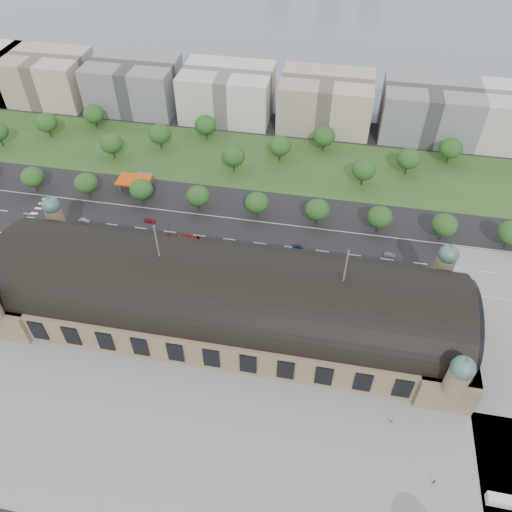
% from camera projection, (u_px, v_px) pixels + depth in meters
% --- Properties ---
extents(ground, '(900.00, 900.00, 0.00)m').
position_uv_depth(ground, '(228.00, 319.00, 165.01)').
color(ground, black).
rests_on(ground, ground).
extents(station, '(150.00, 48.40, 44.30)m').
position_uv_depth(station, '(226.00, 298.00, 157.82)').
color(station, '#877454').
rests_on(station, ground).
extents(plaza_south, '(190.00, 48.00, 0.12)m').
position_uv_depth(plaza_south, '(228.00, 452.00, 132.82)').
color(plaza_south, gray).
rests_on(plaza_south, ground).
extents(road_slab, '(260.00, 26.00, 0.10)m').
position_uv_depth(road_slab, '(199.00, 236.00, 194.30)').
color(road_slab, black).
rests_on(road_slab, ground).
extents(grass_belt, '(300.00, 45.00, 0.10)m').
position_uv_depth(grass_belt, '(241.00, 159.00, 232.26)').
color(grass_belt, '#2D4D1E').
rests_on(grass_belt, ground).
extents(petrol_station, '(14.00, 13.00, 5.05)m').
position_uv_depth(petrol_station, '(140.00, 179.00, 215.81)').
color(petrol_station, '#CD480C').
rests_on(petrol_station, ground).
extents(lake, '(700.00, 320.00, 0.08)m').
position_uv_depth(lake, '(316.00, 11.00, 374.23)').
color(lake, slate).
rests_on(lake, ground).
extents(office_1, '(45.00, 32.00, 24.00)m').
position_uv_depth(office_1, '(45.00, 77.00, 266.94)').
color(office_1, '#BFAC96').
rests_on(office_1, ground).
extents(office_2, '(45.00, 32.00, 24.00)m').
position_uv_depth(office_2, '(134.00, 85.00, 260.42)').
color(office_2, gray).
rests_on(office_2, ground).
extents(office_3, '(45.00, 32.00, 24.00)m').
position_uv_depth(office_3, '(227.00, 93.00, 253.90)').
color(office_3, silver).
rests_on(office_3, ground).
extents(office_4, '(45.00, 32.00, 24.00)m').
position_uv_depth(office_4, '(326.00, 101.00, 247.38)').
color(office_4, '#BFAC96').
rests_on(office_4, ground).
extents(office_5, '(45.00, 32.00, 24.00)m').
position_uv_depth(office_5, '(429.00, 110.00, 240.86)').
color(office_5, gray).
rests_on(office_5, ground).
extents(tree_row_1, '(9.60, 9.60, 11.52)m').
position_uv_depth(tree_row_1, '(32.00, 177.00, 209.54)').
color(tree_row_1, '#2D2116').
rests_on(tree_row_1, ground).
extents(tree_row_2, '(9.60, 9.60, 11.52)m').
position_uv_depth(tree_row_2, '(86.00, 183.00, 206.41)').
color(tree_row_2, '#2D2116').
rests_on(tree_row_2, ground).
extents(tree_row_3, '(9.60, 9.60, 11.52)m').
position_uv_depth(tree_row_3, '(141.00, 189.00, 203.28)').
color(tree_row_3, '#2D2116').
rests_on(tree_row_3, ground).
extents(tree_row_4, '(9.60, 9.60, 11.52)m').
position_uv_depth(tree_row_4, '(198.00, 196.00, 200.15)').
color(tree_row_4, '#2D2116').
rests_on(tree_row_4, ground).
extents(tree_row_5, '(9.60, 9.60, 11.52)m').
position_uv_depth(tree_row_5, '(257.00, 203.00, 197.02)').
color(tree_row_5, '#2D2116').
rests_on(tree_row_5, ground).
extents(tree_row_6, '(9.60, 9.60, 11.52)m').
position_uv_depth(tree_row_6, '(317.00, 210.00, 193.89)').
color(tree_row_6, '#2D2116').
rests_on(tree_row_6, ground).
extents(tree_row_7, '(9.60, 9.60, 11.52)m').
position_uv_depth(tree_row_7, '(380.00, 217.00, 190.77)').
color(tree_row_7, '#2D2116').
rests_on(tree_row_7, ground).
extents(tree_row_8, '(9.60, 9.60, 11.52)m').
position_uv_depth(tree_row_8, '(445.00, 225.00, 187.64)').
color(tree_row_8, '#2D2116').
rests_on(tree_row_8, ground).
extents(tree_row_9, '(9.60, 9.60, 11.52)m').
position_uv_depth(tree_row_9, '(511.00, 232.00, 184.51)').
color(tree_row_9, '#2D2116').
rests_on(tree_row_9, ground).
extents(tree_belt_1, '(10.40, 10.40, 12.48)m').
position_uv_depth(tree_belt_1, '(47.00, 122.00, 240.55)').
color(tree_belt_1, '#2D2116').
rests_on(tree_belt_1, ground).
extents(tree_belt_2, '(10.40, 10.40, 12.48)m').
position_uv_depth(tree_belt_2, '(94.00, 114.00, 246.50)').
color(tree_belt_2, '#2D2116').
rests_on(tree_belt_2, ground).
extents(tree_belt_3, '(10.40, 10.40, 12.48)m').
position_uv_depth(tree_belt_3, '(111.00, 143.00, 227.17)').
color(tree_belt_3, '#2D2116').
rests_on(tree_belt_3, ground).
extents(tree_belt_4, '(10.40, 10.40, 12.48)m').
position_uv_depth(tree_belt_4, '(160.00, 134.00, 233.12)').
color(tree_belt_4, '#2D2116').
rests_on(tree_belt_4, ground).
extents(tree_belt_5, '(10.40, 10.40, 12.48)m').
position_uv_depth(tree_belt_5, '(205.00, 125.00, 239.06)').
color(tree_belt_5, '#2D2116').
rests_on(tree_belt_5, ground).
extents(tree_belt_6, '(10.40, 10.40, 12.48)m').
position_uv_depth(tree_belt_6, '(233.00, 156.00, 219.74)').
color(tree_belt_6, '#2D2116').
rests_on(tree_belt_6, ground).
extents(tree_belt_7, '(10.40, 10.40, 12.48)m').
position_uv_depth(tree_belt_7, '(280.00, 146.00, 225.68)').
color(tree_belt_7, '#2D2116').
rests_on(tree_belt_7, ground).
extents(tree_belt_8, '(10.40, 10.40, 12.48)m').
position_uv_depth(tree_belt_8, '(324.00, 136.00, 231.63)').
color(tree_belt_8, '#2D2116').
rests_on(tree_belt_8, ground).
extents(tree_belt_9, '(10.40, 10.40, 12.48)m').
position_uv_depth(tree_belt_9, '(364.00, 170.00, 212.31)').
color(tree_belt_9, '#2D2116').
rests_on(tree_belt_9, ground).
extents(tree_belt_10, '(10.40, 10.40, 12.48)m').
position_uv_depth(tree_belt_10, '(409.00, 159.00, 218.25)').
color(tree_belt_10, '#2D2116').
rests_on(tree_belt_10, ground).
extents(tree_belt_11, '(10.40, 10.40, 12.48)m').
position_uv_depth(tree_belt_11, '(451.00, 148.00, 224.20)').
color(tree_belt_11, '#2D2116').
rests_on(tree_belt_11, ground).
extents(traffic_car_1, '(4.37, 1.94, 1.39)m').
position_uv_depth(traffic_car_1, '(84.00, 221.00, 199.65)').
color(traffic_car_1, gray).
rests_on(traffic_car_1, ground).
extents(traffic_car_2, '(4.79, 2.43, 1.30)m').
position_uv_depth(traffic_car_2, '(67.00, 235.00, 193.50)').
color(traffic_car_2, black).
rests_on(traffic_car_2, ground).
extents(traffic_car_3, '(4.62, 2.08, 1.32)m').
position_uv_depth(traffic_car_3, '(150.00, 221.00, 199.70)').
color(traffic_car_3, maroon).
rests_on(traffic_car_3, ground).
extents(traffic_car_4, '(3.80, 1.68, 1.27)m').
position_uv_depth(traffic_car_4, '(297.00, 246.00, 189.20)').
color(traffic_car_4, navy).
rests_on(traffic_car_4, ground).
extents(traffic_car_5, '(4.56, 1.68, 1.49)m').
position_uv_depth(traffic_car_5, '(390.00, 255.00, 185.52)').
color(traffic_car_5, '#4F5255').
rests_on(traffic_car_5, ground).
extents(traffic_car_6, '(4.96, 2.48, 1.35)m').
position_uv_depth(traffic_car_6, '(433.00, 275.00, 178.23)').
color(traffic_car_6, silver).
rests_on(traffic_car_6, ground).
extents(parked_car_0, '(4.62, 3.69, 1.47)m').
position_uv_depth(parked_car_0, '(75.00, 242.00, 190.60)').
color(parked_car_0, black).
rests_on(parked_car_0, ground).
extents(parked_car_1, '(5.38, 4.88, 1.39)m').
position_uv_depth(parked_car_1, '(67.00, 249.00, 188.02)').
color(parked_car_1, maroon).
rests_on(parked_car_1, ground).
extents(parked_car_2, '(6.07, 4.65, 1.64)m').
position_uv_depth(parked_car_2, '(110.00, 250.00, 187.41)').
color(parked_car_2, '#192548').
rests_on(parked_car_2, ground).
extents(parked_car_3, '(5.14, 4.13, 1.64)m').
position_uv_depth(parked_car_3, '(88.00, 251.00, 186.80)').
color(parked_car_3, slate).
rests_on(parked_car_3, ground).
extents(parked_car_4, '(4.78, 4.28, 1.58)m').
position_uv_depth(parked_car_4, '(122.00, 249.00, 187.91)').
color(parked_car_4, white).
rests_on(parked_car_4, ground).
extents(parked_car_5, '(5.18, 4.63, 1.33)m').
position_uv_depth(parked_car_5, '(156.00, 261.00, 183.43)').
color(parked_car_5, gray).
rests_on(parked_car_5, ground).
extents(parked_car_6, '(5.16, 4.41, 1.42)m').
position_uv_depth(parked_car_6, '(174.00, 255.00, 185.46)').
color(parked_car_6, black).
rests_on(parked_car_6, ground).
extents(bus_west, '(13.83, 4.45, 3.79)m').
position_uv_depth(bus_west, '(182.00, 241.00, 189.41)').
color(bus_west, '#B31F1C').
rests_on(bus_west, ground).
extents(bus_mid, '(11.83, 3.87, 3.24)m').
position_uv_depth(bus_mid, '(270.00, 262.00, 181.58)').
color(bus_mid, silver).
rests_on(bus_mid, ground).
extents(bus_east, '(12.79, 3.96, 3.51)m').
position_uv_depth(bus_east, '(314.00, 268.00, 179.39)').
color(bus_east, beige).
rests_on(bus_east, ground).
extents(van_south, '(6.42, 2.60, 2.77)m').
position_uv_depth(van_south, '(499.00, 500.00, 122.81)').
color(van_south, white).
rests_on(van_south, ground).
extents(pedestrian_0, '(0.92, 0.54, 1.87)m').
position_uv_depth(pedestrian_0, '(391.00, 422.00, 137.84)').
color(pedestrian_0, gray).
rests_on(pedestrian_0, ground).
extents(pedestrian_1, '(0.81, 0.74, 1.87)m').
position_uv_depth(pedestrian_1, '(434.00, 482.00, 126.34)').
color(pedestrian_1, gray).
rests_on(pedestrian_1, ground).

